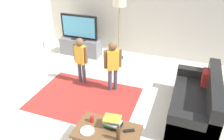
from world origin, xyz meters
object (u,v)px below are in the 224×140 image
(couch, at_px, (198,103))
(plate, at_px, (87,131))
(child_center, at_px, (113,62))
(tv, at_px, (79,27))
(soda_can, at_px, (92,119))
(bottle, at_px, (118,133))
(tv_stand, at_px, (81,47))
(tv_remote, at_px, (129,131))
(floor_lamp, at_px, (119,4))
(book_stack, at_px, (113,122))
(child_near_tv, at_px, (81,57))
(coffee_table, at_px, (107,133))

(couch, relative_size, plate, 8.18)
(couch, xyz_separation_m, child_center, (-1.82, 0.29, 0.42))
(couch, bearing_deg, child_center, 170.98)
(tv, bearing_deg, soda_can, -59.76)
(bottle, bearing_deg, tv_stand, 125.00)
(tv, distance_m, tv_remote, 3.84)
(child_center, relative_size, tv_remote, 6.93)
(floor_lamp, height_order, bottle, floor_lamp)
(book_stack, distance_m, tv_remote, 0.28)
(child_near_tv, bearing_deg, bottle, -50.20)
(tv, xyz_separation_m, tv_remote, (2.37, -3.00, -0.42))
(child_near_tv, distance_m, child_center, 0.81)
(tv, distance_m, child_near_tv, 1.57)
(floor_lamp, height_order, tv_remote, floor_lamp)
(couch, xyz_separation_m, tv_remote, (-0.99, -1.27, 0.14))
(tv_stand, xyz_separation_m, plate, (1.77, -3.24, 0.18))
(floor_lamp, xyz_separation_m, coffee_table, (0.91, -3.27, -1.17))
(bottle, bearing_deg, floor_lamp, 108.40)
(tv_stand, height_order, coffee_table, tv_stand)
(tv_stand, distance_m, coffee_table, 3.73)
(couch, distance_m, plate, 2.18)
(bottle, height_order, soda_can, bottle)
(coffee_table, height_order, tv_remote, tv_remote)
(child_near_tv, xyz_separation_m, child_center, (0.80, -0.06, 0.03))
(child_near_tv, xyz_separation_m, soda_can, (1.01, -1.62, -0.20))
(floor_lamp, bearing_deg, soda_can, -79.15)
(tv_remote, distance_m, plate, 0.64)
(child_center, height_order, tv_remote, child_center)
(child_near_tv, bearing_deg, tv, 118.10)
(bottle, distance_m, tv_remote, 0.27)
(coffee_table, distance_m, soda_can, 0.33)
(floor_lamp, distance_m, bottle, 3.71)
(tv, height_order, bottle, tv)
(soda_can, relative_size, plate, 0.55)
(soda_can, bearing_deg, plate, -84.73)
(child_center, bearing_deg, tv_remote, -61.99)
(tv, xyz_separation_m, soda_can, (1.75, -3.00, -0.37))
(couch, distance_m, soda_can, 2.06)
(tv_remote, bearing_deg, book_stack, 147.35)
(coffee_table, height_order, bottle, bottle)
(couch, xyz_separation_m, book_stack, (-1.26, -1.25, 0.22))
(floor_lamp, relative_size, child_center, 1.51)
(tv, xyz_separation_m, book_stack, (2.10, -2.98, -0.34))
(soda_can, bearing_deg, floor_lamp, 100.85)
(tv_stand, distance_m, couch, 3.79)
(floor_lamp, distance_m, soda_can, 3.40)
(coffee_table, height_order, soda_can, soda_can)
(couch, height_order, plate, couch)
(couch, relative_size, soda_can, 15.00)
(coffee_table, bearing_deg, tv_remote, 17.35)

